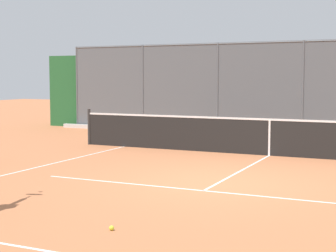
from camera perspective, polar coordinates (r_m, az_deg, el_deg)
The scene contains 5 objects.
ground_plane at distance 10.30m, azimuth 5.51°, elevation -6.06°, with size 60.00×60.00×0.00m, color #B76B42.
court_line_markings at distance 9.18m, azimuth 2.96°, elevation -7.41°, with size 8.62×8.58×0.01m.
fence_backdrop at distance 18.75m, azimuth 14.63°, elevation 3.32°, with size 20.89×1.37×3.23m.
tennis_net at distance 13.91m, azimuth 10.83°, elevation -1.13°, with size 11.08×0.09×1.07m.
tennis_ball_near_net at distance 7.17m, azimuth -6.07°, elevation -10.83°, with size 0.07×0.07×0.07m, color #CCDB33.
Camera 1 is at (-3.33, 9.54, 2.01)m, focal length 56.81 mm.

